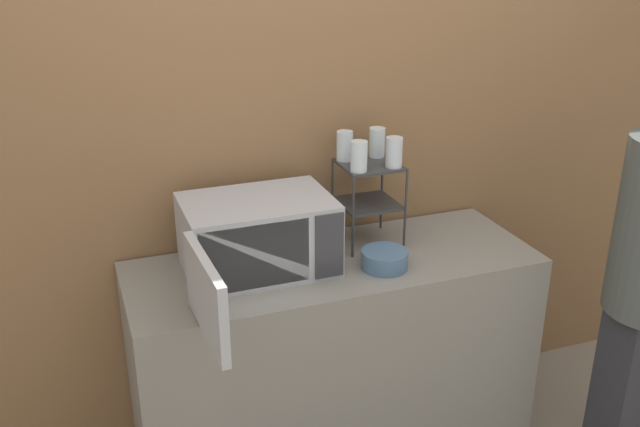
% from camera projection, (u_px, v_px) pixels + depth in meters
% --- Properties ---
extents(wall_back, '(8.00, 0.06, 2.60)m').
position_uv_depth(wall_back, '(305.00, 141.00, 2.89)').
color(wall_back, olive).
rests_on(wall_back, ground_plane).
extents(counter, '(1.60, 0.58, 0.91)m').
position_uv_depth(counter, '(333.00, 360.00, 2.93)').
color(counter, gray).
rests_on(counter, ground_plane).
extents(microwave, '(0.58, 0.80, 0.28)m').
position_uv_depth(microwave, '(256.00, 238.00, 2.62)').
color(microwave, '#ADADB2').
rests_on(microwave, counter).
extents(dish_rack, '(0.23, 0.23, 0.34)m').
position_uv_depth(dish_rack, '(369.00, 186.00, 2.83)').
color(dish_rack, '#333333').
rests_on(dish_rack, counter).
extents(glass_front_left, '(0.07, 0.07, 0.12)m').
position_uv_depth(glass_front_left, '(359.00, 156.00, 2.69)').
color(glass_front_left, silver).
rests_on(glass_front_left, dish_rack).
extents(glass_back_right, '(0.07, 0.07, 0.12)m').
position_uv_depth(glass_back_right, '(377.00, 142.00, 2.86)').
color(glass_back_right, silver).
rests_on(glass_back_right, dish_rack).
extents(glass_front_right, '(0.07, 0.07, 0.12)m').
position_uv_depth(glass_front_right, '(394.00, 152.00, 2.74)').
color(glass_front_right, silver).
rests_on(glass_front_right, dish_rack).
extents(glass_back_left, '(0.07, 0.07, 0.12)m').
position_uv_depth(glass_back_left, '(345.00, 146.00, 2.82)').
color(glass_back_left, silver).
rests_on(glass_back_left, dish_rack).
extents(bowl, '(0.18, 0.18, 0.07)m').
position_uv_depth(bowl, '(385.00, 260.00, 2.69)').
color(bowl, slate).
rests_on(bowl, counter).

